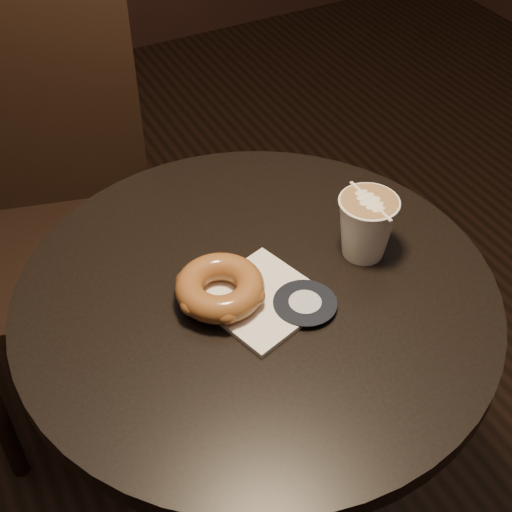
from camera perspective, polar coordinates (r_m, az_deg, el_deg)
name	(u,v)px	position (r m, az deg, el deg)	size (l,w,h in m)	color
cafe_table	(256,376)	(1.18, 0.03, -9.54)	(0.70, 0.70, 0.75)	black
chair	(49,187)	(1.54, -16.25, 5.34)	(0.51, 0.51, 1.05)	black
pastry_bag	(262,299)	(1.01, 0.49, -3.47)	(0.15, 0.15, 0.01)	white
doughnut	(220,288)	(0.99, -2.90, -2.54)	(0.13, 0.13, 0.04)	brown
latte_cup	(366,227)	(1.06, 8.79, 2.30)	(0.09, 0.09, 0.10)	white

